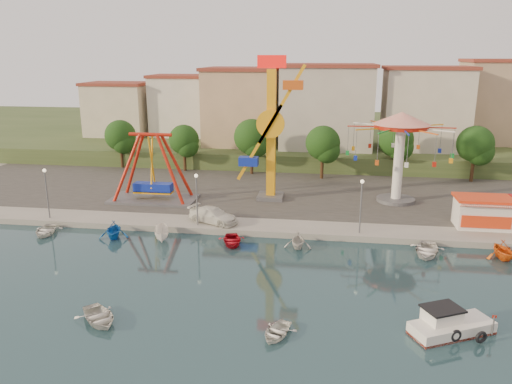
% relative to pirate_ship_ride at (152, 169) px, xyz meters
% --- Properties ---
extents(ground, '(200.00, 200.00, 0.00)m').
position_rel_pirate_ship_ride_xyz_m(ground, '(15.32, -20.75, -4.39)').
color(ground, '#15303A').
rests_on(ground, ground).
extents(quay_deck, '(200.00, 100.00, 0.60)m').
position_rel_pirate_ship_ride_xyz_m(quay_deck, '(15.32, 41.25, -4.09)').
color(quay_deck, '#9E998E').
rests_on(quay_deck, ground).
extents(asphalt_pad, '(90.00, 28.00, 0.01)m').
position_rel_pirate_ship_ride_xyz_m(asphalt_pad, '(15.32, 9.25, -3.79)').
color(asphalt_pad, '#4C4944').
rests_on(asphalt_pad, quay_deck).
extents(hill_terrace, '(200.00, 60.00, 3.00)m').
position_rel_pirate_ship_ride_xyz_m(hill_terrace, '(15.32, 46.25, -2.89)').
color(hill_terrace, '#384C26').
rests_on(hill_terrace, ground).
extents(pirate_ship_ride, '(10.00, 5.00, 8.00)m').
position_rel_pirate_ship_ride_xyz_m(pirate_ship_ride, '(0.00, 0.00, 0.00)').
color(pirate_ship_ride, '#59595E').
rests_on(pirate_ship_ride, quay_deck).
extents(kamikaze_tower, '(5.48, 3.10, 16.50)m').
position_rel_pirate_ship_ride_xyz_m(kamikaze_tower, '(13.77, 2.53, 4.15)').
color(kamikaze_tower, '#59595E').
rests_on(kamikaze_tower, quay_deck).
extents(wave_swinger, '(11.60, 11.60, 10.40)m').
position_rel_pirate_ship_ride_xyz_m(wave_swinger, '(28.08, 3.69, 3.80)').
color(wave_swinger, '#59595E').
rests_on(wave_swinger, quay_deck).
extents(booth_left, '(5.40, 3.78, 3.08)m').
position_rel_pirate_ship_ride_xyz_m(booth_left, '(35.36, -4.27, -2.23)').
color(booth_left, white).
rests_on(booth_left, quay_deck).
extents(lamp_post_0, '(0.14, 0.14, 5.00)m').
position_rel_pirate_ship_ride_xyz_m(lamp_post_0, '(-8.68, -7.75, -1.29)').
color(lamp_post_0, '#59595E').
rests_on(lamp_post_0, quay_deck).
extents(lamp_post_1, '(0.14, 0.14, 5.00)m').
position_rel_pirate_ship_ride_xyz_m(lamp_post_1, '(7.32, -7.75, -1.29)').
color(lamp_post_1, '#59595E').
rests_on(lamp_post_1, quay_deck).
extents(lamp_post_2, '(0.14, 0.14, 5.00)m').
position_rel_pirate_ship_ride_xyz_m(lamp_post_2, '(23.32, -7.75, -1.29)').
color(lamp_post_2, '#59595E').
rests_on(lamp_post_2, quay_deck).
extents(tree_0, '(4.60, 4.60, 7.19)m').
position_rel_pirate_ship_ride_xyz_m(tree_0, '(-10.68, 16.22, 1.08)').
color(tree_0, '#382314').
rests_on(tree_0, quay_deck).
extents(tree_1, '(4.35, 4.35, 6.80)m').
position_rel_pirate_ship_ride_xyz_m(tree_1, '(-0.68, 15.49, 0.81)').
color(tree_1, '#382314').
rests_on(tree_1, quay_deck).
extents(tree_2, '(5.02, 5.02, 7.85)m').
position_rel_pirate_ship_ride_xyz_m(tree_2, '(9.32, 15.06, 1.52)').
color(tree_2, '#382314').
rests_on(tree_2, quay_deck).
extents(tree_3, '(4.68, 4.68, 7.32)m').
position_rel_pirate_ship_ride_xyz_m(tree_3, '(19.32, 13.61, 1.16)').
color(tree_3, '#382314').
rests_on(tree_3, quay_deck).
extents(tree_4, '(4.86, 4.86, 7.60)m').
position_rel_pirate_ship_ride_xyz_m(tree_4, '(29.32, 16.60, 1.35)').
color(tree_4, '#382314').
rests_on(tree_4, quay_deck).
extents(tree_5, '(4.83, 4.83, 7.54)m').
position_rel_pirate_ship_ride_xyz_m(tree_5, '(39.32, 14.78, 1.31)').
color(tree_5, '#382314').
rests_on(tree_5, quay_deck).
extents(building_0, '(9.26, 9.53, 11.87)m').
position_rel_pirate_ship_ride_xyz_m(building_0, '(-18.05, 25.31, 4.54)').
color(building_0, beige).
rests_on(building_0, hill_terrace).
extents(building_1, '(12.33, 9.01, 8.63)m').
position_rel_pirate_ship_ride_xyz_m(building_1, '(-6.00, 30.63, 2.92)').
color(building_1, silver).
rests_on(building_1, hill_terrace).
extents(building_2, '(11.95, 9.28, 11.23)m').
position_rel_pirate_ship_ride_xyz_m(building_2, '(7.14, 31.21, 4.22)').
color(building_2, tan).
rests_on(building_2, hill_terrace).
extents(building_3, '(12.59, 10.50, 9.20)m').
position_rel_pirate_ship_ride_xyz_m(building_3, '(20.93, 28.05, 3.20)').
color(building_3, beige).
rests_on(building_3, hill_terrace).
extents(building_4, '(10.75, 9.23, 9.24)m').
position_rel_pirate_ship_ride_xyz_m(building_4, '(34.40, 31.45, 3.22)').
color(building_4, beige).
rests_on(building_4, hill_terrace).
extents(building_5, '(12.77, 10.96, 11.21)m').
position_rel_pirate_ship_ride_xyz_m(building_5, '(47.69, 29.58, 4.21)').
color(building_5, tan).
rests_on(building_5, hill_terrace).
extents(cabin_motorboat, '(5.70, 4.23, 1.89)m').
position_rel_pirate_ship_ride_xyz_m(cabin_motorboat, '(28.11, -24.14, -3.89)').
color(cabin_motorboat, white).
rests_on(cabin_motorboat, ground).
extents(rowboat_a, '(4.41, 4.43, 0.76)m').
position_rel_pirate_ship_ride_xyz_m(rowboat_a, '(5.36, -26.05, -4.02)').
color(rowboat_a, silver).
rests_on(rowboat_a, ground).
extents(rowboat_b, '(2.89, 3.39, 0.60)m').
position_rel_pirate_ship_ride_xyz_m(rowboat_b, '(17.23, -26.06, -4.10)').
color(rowboat_b, white).
rests_on(rowboat_b, ground).
extents(van, '(5.71, 4.06, 1.53)m').
position_rel_pirate_ship_ride_xyz_m(van, '(8.71, -6.75, -3.03)').
color(van, silver).
rests_on(van, quay_deck).
extents(moored_boat_0, '(3.28, 4.10, 0.76)m').
position_rel_pirate_ship_ride_xyz_m(moored_boat_0, '(-7.33, -10.95, -4.01)').
color(moored_boat_0, silver).
rests_on(moored_boat_0, ground).
extents(moored_boat_1, '(3.59, 3.89, 1.71)m').
position_rel_pirate_ship_ride_xyz_m(moored_boat_1, '(-0.18, -10.95, -3.54)').
color(moored_boat_1, blue).
rests_on(moored_boat_1, ground).
extents(moored_boat_2, '(2.32, 3.73, 1.35)m').
position_rel_pirate_ship_ride_xyz_m(moored_boat_2, '(4.66, -10.95, -3.72)').
color(moored_boat_2, white).
rests_on(moored_boat_2, ground).
extents(moored_boat_3, '(3.25, 4.00, 0.73)m').
position_rel_pirate_ship_ride_xyz_m(moored_boat_3, '(11.45, -10.95, -4.03)').
color(moored_boat_3, '#AB0D1B').
rests_on(moored_boat_3, ground).
extents(moored_boat_4, '(2.58, 2.96, 1.52)m').
position_rel_pirate_ship_ride_xyz_m(moored_boat_4, '(17.62, -10.95, -3.63)').
color(moored_boat_4, beige).
rests_on(moored_boat_4, ground).
extents(moored_boat_6, '(3.90, 4.79, 0.87)m').
position_rel_pirate_ship_ride_xyz_m(moored_boat_6, '(29.03, -10.95, -3.96)').
color(moored_boat_6, silver).
rests_on(moored_boat_6, ground).
extents(moored_boat_7, '(3.26, 3.62, 1.70)m').
position_rel_pirate_ship_ride_xyz_m(moored_boat_7, '(35.40, -10.95, -3.55)').
color(moored_boat_7, orange).
rests_on(moored_boat_7, ground).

